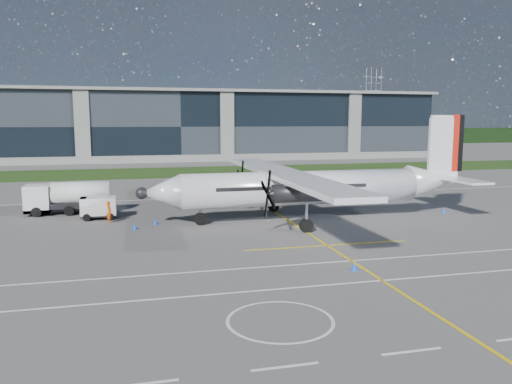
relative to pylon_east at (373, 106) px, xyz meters
The scene contains 16 objects.
ground 139.82m from the pylon_east, 127.69° to the right, with size 400.00×400.00×0.00m, color #575452.
grass_strip 133.62m from the pylon_east, 129.81° to the right, with size 400.00×18.00×0.04m, color #1E3B10.
terminal_building 110.37m from the pylon_east, 140.53° to the right, with size 120.00×20.00×15.00m, color black.
tree_line 86.42m from the pylon_east, behind, with size 400.00×6.00×6.00m, color black.
pylon_east is the anchor object (origin of this frame).
yellow_taxiway_centerline 162.94m from the pylon_east, 120.36° to the right, with size 0.20×70.00×0.01m, color yellow.
white_lane_line 185.33m from the pylon_east, 117.40° to the right, with size 90.00×0.15×0.01m, color white.
turboprop_aircraft 167.52m from the pylon_east, 118.51° to the right, with size 29.74×30.84×9.25m, color white, non-canonical shape.
fuel_tanker_truck 172.48m from the pylon_east, 126.24° to the right, with size 8.00×2.60×3.00m, color silver, non-canonical shape.
baggage_tug 173.27m from the pylon_east, 124.65° to the right, with size 3.25×1.95×1.95m, color silver, non-canonical shape.
ground_crew_person 174.40m from the pylon_east, 123.99° to the right, with size 0.88×0.63×2.16m, color #F25907.
safety_cone_tail 161.95m from the pylon_east, 114.37° to the right, with size 0.36×0.36×0.50m, color blue.
safety_cone_portwing 182.38m from the pylon_east, 117.05° to the right, with size 0.36×0.36×0.50m, color blue.
safety_cone_fwd 176.00m from the pylon_east, 122.83° to the right, with size 0.36×0.36×0.50m, color blue.
safety_cone_stbdwing 156.16m from the pylon_east, 121.77° to the right, with size 0.36×0.36×0.50m, color blue.
safety_cone_nose_stbd 173.77m from the pylon_east, 122.64° to the right, with size 0.36×0.36×0.50m, color blue.
Camera 1 is at (-9.97, -37.90, 8.63)m, focal length 35.00 mm.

